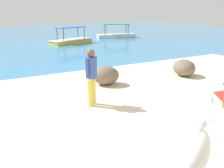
{
  "coord_description": "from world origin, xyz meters",
  "views": [
    {
      "loc": [
        -3.93,
        -3.34,
        2.73
      ],
      "look_at": [
        -0.37,
        3.0,
        0.55
      ],
      "focal_mm": 40.68,
      "sensor_mm": 36.0,
      "label": 1
    }
  ],
  "objects_px": {
    "cow": "(193,149)",
    "boat_white": "(116,35)",
    "person_standing": "(91,73)",
    "boat_yellow": "(71,40)"
  },
  "relations": [
    {
      "from": "cow",
      "to": "boat_white",
      "type": "xyz_separation_m",
      "value": [
        9.65,
        18.91,
        -0.39
      ]
    },
    {
      "from": "person_standing",
      "to": "boat_yellow",
      "type": "relative_size",
      "value": 0.42
    },
    {
      "from": "person_standing",
      "to": "boat_white",
      "type": "relative_size",
      "value": 0.42
    },
    {
      "from": "boat_white",
      "to": "person_standing",
      "type": "bearing_deg",
      "value": -106.31
    },
    {
      "from": "cow",
      "to": "person_standing",
      "type": "height_order",
      "value": "person_standing"
    },
    {
      "from": "person_standing",
      "to": "boat_white",
      "type": "bearing_deg",
      "value": 114.08
    },
    {
      "from": "boat_white",
      "to": "cow",
      "type": "bearing_deg",
      "value": -100.92
    },
    {
      "from": "cow",
      "to": "boat_white",
      "type": "height_order",
      "value": "boat_white"
    },
    {
      "from": "boat_yellow",
      "to": "cow",
      "type": "bearing_deg",
      "value": 54.85
    },
    {
      "from": "person_standing",
      "to": "boat_yellow",
      "type": "distance_m",
      "value": 13.86
    }
  ]
}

